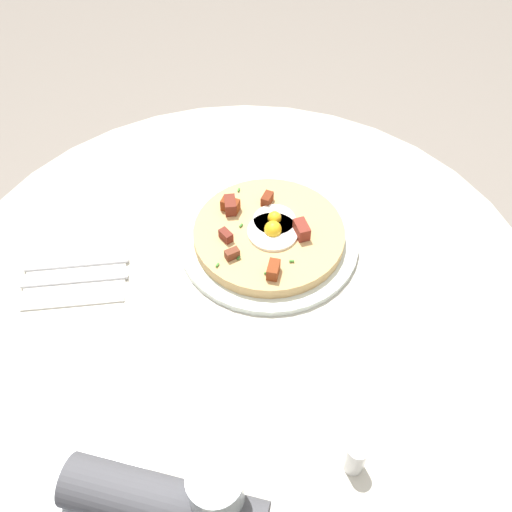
{
  "coord_description": "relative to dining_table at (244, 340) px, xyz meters",
  "views": [
    {
      "loc": [
        -0.59,
        0.1,
        1.52
      ],
      "look_at": [
        0.04,
        -0.03,
        0.76
      ],
      "focal_mm": 40.32,
      "sensor_mm": 36.0,
      "label": 1
    }
  ],
  "objects": [
    {
      "name": "knife",
      "position": [
        0.06,
        0.28,
        0.18
      ],
      "size": [
        0.03,
        0.18,
        0.0
      ],
      "primitive_type": "cube",
      "rotation": [
        0.0,
        0.0,
        1.48
      ],
      "color": "silver",
      "rests_on": "napkin"
    },
    {
      "name": "pizza_plate",
      "position": [
        0.09,
        -0.06,
        0.18
      ],
      "size": [
        0.32,
        0.32,
        0.01
      ],
      "primitive_type": "cylinder",
      "color": "silver",
      "rests_on": "dining_table"
    },
    {
      "name": "dining_table",
      "position": [
        0.0,
        0.0,
        0.0
      ],
      "size": [
        1.04,
        1.04,
        0.74
      ],
      "color": "beige",
      "rests_on": "ground_plane"
    },
    {
      "name": "ground_plane",
      "position": [
        0.0,
        0.0,
        -0.56
      ],
      "size": [
        6.0,
        6.0,
        0.0
      ],
      "primitive_type": "plane",
      "color": "gray"
    },
    {
      "name": "salt_shaker",
      "position": [
        -0.33,
        -0.09,
        0.2
      ],
      "size": [
        0.03,
        0.03,
        0.06
      ],
      "primitive_type": "cylinder",
      "color": "white",
      "rests_on": "dining_table"
    },
    {
      "name": "bread_plate",
      "position": [
        -0.31,
        0.27,
        0.18
      ],
      "size": [
        0.17,
        0.17,
        0.01
      ],
      "primitive_type": "cylinder",
      "color": "white",
      "rests_on": "dining_table"
    },
    {
      "name": "fork",
      "position": [
        0.1,
        0.28,
        0.18
      ],
      "size": [
        0.03,
        0.18,
        0.0
      ],
      "primitive_type": "cube",
      "rotation": [
        0.0,
        0.0,
        1.48
      ],
      "color": "silver",
      "rests_on": "napkin"
    },
    {
      "name": "breakfast_pizza",
      "position": [
        0.09,
        -0.06,
        0.2
      ],
      "size": [
        0.27,
        0.27,
        0.05
      ],
      "color": "tan",
      "rests_on": "pizza_plate"
    },
    {
      "name": "water_glass",
      "position": [
        -0.36,
        0.1,
        0.24
      ],
      "size": [
        0.07,
        0.07,
        0.12
      ],
      "primitive_type": "cylinder",
      "color": "silver",
      "rests_on": "dining_table"
    },
    {
      "name": "napkin",
      "position": [
        0.08,
        0.28,
        0.18
      ],
      "size": [
        0.15,
        0.18,
        0.0
      ],
      "primitive_type": "cube",
      "rotation": [
        0.0,
        0.0,
        1.48
      ],
      "color": "white",
      "rests_on": "dining_table"
    }
  ]
}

